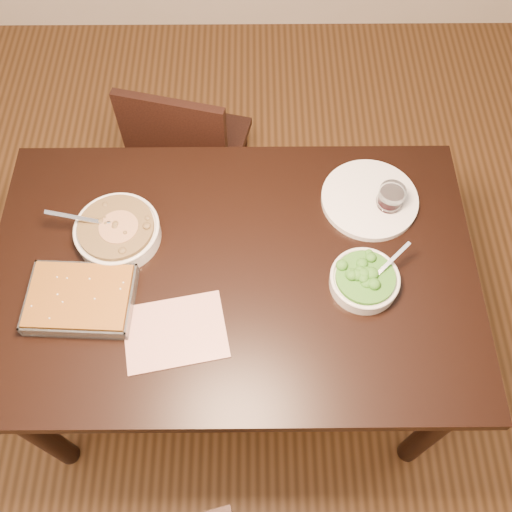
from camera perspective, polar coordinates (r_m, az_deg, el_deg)
ground at (r=2.32m, az=-1.67°, el=-10.10°), size 4.00×4.00×0.00m
table at (r=1.72m, az=-2.22°, el=-2.77°), size 1.40×0.90×0.75m
magazine_a at (r=1.56m, az=-8.09°, el=-7.52°), size 0.30×0.24×0.01m
coaster at (r=1.78m, az=12.98°, el=4.73°), size 0.11×0.11×0.00m
stew_bowl at (r=1.70m, az=-13.69°, el=2.44°), size 0.28×0.25×0.09m
broccoli_bowl at (r=1.61m, az=10.80°, el=-2.36°), size 0.20×0.19×0.08m
baking_dish at (r=1.63m, az=-17.14°, el=-4.12°), size 0.30×0.22×0.05m
wine_tumbler at (r=1.75m, az=13.28°, el=5.61°), size 0.08×0.08×0.09m
dinner_plate at (r=1.78m, az=11.28°, el=5.58°), size 0.29×0.29×0.02m
chair_far at (r=2.27m, az=-6.88°, el=10.42°), size 0.47×0.47×0.82m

